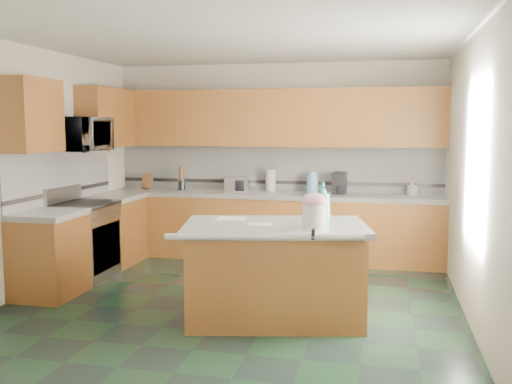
% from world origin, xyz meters
% --- Properties ---
extents(floor, '(4.60, 4.60, 0.00)m').
position_xyz_m(floor, '(0.00, 0.00, 0.00)').
color(floor, black).
rests_on(floor, ground).
extents(ceiling, '(4.60, 4.60, 0.00)m').
position_xyz_m(ceiling, '(0.00, 0.00, 2.70)').
color(ceiling, white).
rests_on(ceiling, ground).
extents(wall_back, '(4.60, 0.04, 2.70)m').
position_xyz_m(wall_back, '(0.00, 2.32, 1.35)').
color(wall_back, silver).
rests_on(wall_back, ground).
extents(wall_front, '(4.60, 0.04, 2.70)m').
position_xyz_m(wall_front, '(0.00, -2.32, 1.35)').
color(wall_front, silver).
rests_on(wall_front, ground).
extents(wall_left, '(0.04, 4.60, 2.70)m').
position_xyz_m(wall_left, '(-2.32, 0.00, 1.35)').
color(wall_left, silver).
rests_on(wall_left, ground).
extents(wall_right, '(0.04, 4.60, 2.70)m').
position_xyz_m(wall_right, '(2.32, 0.00, 1.35)').
color(wall_right, silver).
rests_on(wall_right, ground).
extents(back_base_cab, '(4.60, 0.60, 0.86)m').
position_xyz_m(back_base_cab, '(0.00, 2.00, 0.43)').
color(back_base_cab, '#46250E').
rests_on(back_base_cab, ground).
extents(back_countertop, '(4.60, 0.64, 0.06)m').
position_xyz_m(back_countertop, '(0.00, 2.00, 0.89)').
color(back_countertop, white).
rests_on(back_countertop, back_base_cab).
extents(back_upper_cab, '(4.60, 0.33, 0.78)m').
position_xyz_m(back_upper_cab, '(0.00, 2.13, 1.94)').
color(back_upper_cab, '#46250E').
rests_on(back_upper_cab, wall_back).
extents(back_backsplash, '(4.60, 0.02, 0.63)m').
position_xyz_m(back_backsplash, '(0.00, 2.29, 1.24)').
color(back_backsplash, silver).
rests_on(back_backsplash, back_countertop).
extents(back_accent_band, '(4.60, 0.01, 0.05)m').
position_xyz_m(back_accent_band, '(0.00, 2.28, 1.04)').
color(back_accent_band, black).
rests_on(back_accent_band, back_countertop).
extents(left_base_cab_rear, '(0.60, 0.82, 0.86)m').
position_xyz_m(left_base_cab_rear, '(-2.00, 1.29, 0.43)').
color(left_base_cab_rear, '#46250E').
rests_on(left_base_cab_rear, ground).
extents(left_counter_rear, '(0.64, 0.82, 0.06)m').
position_xyz_m(left_counter_rear, '(-2.00, 1.29, 0.89)').
color(left_counter_rear, white).
rests_on(left_counter_rear, left_base_cab_rear).
extents(left_base_cab_front, '(0.60, 0.72, 0.86)m').
position_xyz_m(left_base_cab_front, '(-2.00, -0.24, 0.43)').
color(left_base_cab_front, '#46250E').
rests_on(left_base_cab_front, ground).
extents(left_counter_front, '(0.64, 0.72, 0.06)m').
position_xyz_m(left_counter_front, '(-2.00, -0.24, 0.89)').
color(left_counter_front, white).
rests_on(left_counter_front, left_base_cab_front).
extents(left_backsplash, '(0.02, 2.30, 0.63)m').
position_xyz_m(left_backsplash, '(-2.29, 0.55, 1.24)').
color(left_backsplash, silver).
rests_on(left_backsplash, wall_left).
extents(left_accent_band, '(0.01, 2.30, 0.05)m').
position_xyz_m(left_accent_band, '(-2.28, 0.55, 1.04)').
color(left_accent_band, black).
rests_on(left_accent_band, wall_left).
extents(left_upper_cab_rear, '(0.33, 1.09, 0.78)m').
position_xyz_m(left_upper_cab_rear, '(-2.13, 1.42, 1.94)').
color(left_upper_cab_rear, '#46250E').
rests_on(left_upper_cab_rear, wall_left).
extents(left_upper_cab_front, '(0.33, 0.72, 0.78)m').
position_xyz_m(left_upper_cab_front, '(-2.13, -0.24, 1.94)').
color(left_upper_cab_front, '#46250E').
rests_on(left_upper_cab_front, wall_left).
extents(range_body, '(0.60, 0.76, 0.88)m').
position_xyz_m(range_body, '(-2.00, 0.50, 0.44)').
color(range_body, '#B7B7BC').
rests_on(range_body, ground).
extents(range_oven_door, '(0.02, 0.68, 0.55)m').
position_xyz_m(range_oven_door, '(-1.71, 0.50, 0.40)').
color(range_oven_door, black).
rests_on(range_oven_door, range_body).
extents(range_cooktop, '(0.62, 0.78, 0.04)m').
position_xyz_m(range_cooktop, '(-2.00, 0.50, 0.90)').
color(range_cooktop, black).
rests_on(range_cooktop, range_body).
extents(range_handle, '(0.02, 0.66, 0.02)m').
position_xyz_m(range_handle, '(-1.68, 0.50, 0.78)').
color(range_handle, '#B7B7BC').
rests_on(range_handle, range_body).
extents(range_backguard, '(0.06, 0.76, 0.18)m').
position_xyz_m(range_backguard, '(-2.26, 0.50, 1.02)').
color(range_backguard, '#B7B7BC').
rests_on(range_backguard, range_body).
extents(microwave, '(0.50, 0.73, 0.41)m').
position_xyz_m(microwave, '(-2.00, 0.50, 1.73)').
color(microwave, '#B7B7BC').
rests_on(microwave, wall_left).
extents(island_base, '(1.74, 1.21, 0.86)m').
position_xyz_m(island_base, '(0.51, -0.45, 0.43)').
color(island_base, '#46250E').
rests_on(island_base, ground).
extents(island_top, '(1.86, 1.33, 0.06)m').
position_xyz_m(island_top, '(0.51, -0.45, 0.89)').
color(island_top, white).
rests_on(island_top, island_base).
extents(island_bullnose, '(1.67, 0.39, 0.06)m').
position_xyz_m(island_bullnose, '(0.51, -0.96, 0.89)').
color(island_bullnose, white).
rests_on(island_bullnose, island_base).
extents(treat_jar, '(0.24, 0.24, 0.22)m').
position_xyz_m(treat_jar, '(0.90, -0.63, 1.03)').
color(treat_jar, silver).
rests_on(treat_jar, island_top).
extents(treat_jar_lid, '(0.23, 0.23, 0.14)m').
position_xyz_m(treat_jar_lid, '(0.90, -0.63, 1.17)').
color(treat_jar_lid, '#CC8D97').
rests_on(treat_jar_lid, treat_jar).
extents(treat_jar_knob, '(0.07, 0.03, 0.03)m').
position_xyz_m(treat_jar_knob, '(0.90, -0.63, 1.22)').
color(treat_jar_knob, tan).
rests_on(treat_jar_knob, treat_jar_lid).
extents(treat_jar_knob_end_l, '(0.04, 0.04, 0.04)m').
position_xyz_m(treat_jar_knob_end_l, '(0.86, -0.63, 1.22)').
color(treat_jar_knob_end_l, tan).
rests_on(treat_jar_knob_end_l, treat_jar_lid).
extents(treat_jar_knob_end_r, '(0.04, 0.04, 0.04)m').
position_xyz_m(treat_jar_knob_end_r, '(0.93, -0.63, 1.22)').
color(treat_jar_knob_end_r, tan).
rests_on(treat_jar_knob_end_r, treat_jar_lid).
extents(soap_bottle_island, '(0.18, 0.18, 0.40)m').
position_xyz_m(soap_bottle_island, '(0.94, -0.37, 1.12)').
color(soap_bottle_island, teal).
rests_on(soap_bottle_island, island_top).
extents(paper_sheet_a, '(0.26, 0.21, 0.00)m').
position_xyz_m(paper_sheet_a, '(0.39, -0.52, 0.92)').
color(paper_sheet_a, white).
rests_on(paper_sheet_a, island_top).
extents(paper_sheet_b, '(0.30, 0.24, 0.00)m').
position_xyz_m(paper_sheet_b, '(0.03, -0.25, 0.92)').
color(paper_sheet_b, white).
rests_on(paper_sheet_b, island_top).
extents(clamp_body, '(0.03, 0.09, 0.08)m').
position_xyz_m(clamp_body, '(0.93, -0.94, 0.93)').
color(clamp_body, black).
rests_on(clamp_body, island_top).
extents(clamp_handle, '(0.01, 0.06, 0.01)m').
position_xyz_m(clamp_handle, '(0.93, -0.99, 0.91)').
color(clamp_handle, black).
rests_on(clamp_handle, island_top).
extents(knife_block, '(0.13, 0.18, 0.25)m').
position_xyz_m(knife_block, '(-1.84, 2.05, 1.03)').
color(knife_block, '#472814').
rests_on(knife_block, back_countertop).
extents(utensil_crock, '(0.11, 0.11, 0.14)m').
position_xyz_m(utensil_crock, '(-1.33, 2.08, 0.99)').
color(utensil_crock, black).
rests_on(utensil_crock, back_countertop).
extents(utensil_bundle, '(0.07, 0.07, 0.21)m').
position_xyz_m(utensil_bundle, '(-1.33, 2.08, 1.17)').
color(utensil_bundle, '#472814').
rests_on(utensil_bundle, utensil_crock).
extents(toaster_oven, '(0.37, 0.30, 0.19)m').
position_xyz_m(toaster_oven, '(-0.52, 2.05, 1.01)').
color(toaster_oven, '#B7B7BC').
rests_on(toaster_oven, back_countertop).
extents(toaster_oven_door, '(0.29, 0.01, 0.15)m').
position_xyz_m(toaster_oven_door, '(-0.52, 1.95, 1.01)').
color(toaster_oven_door, black).
rests_on(toaster_oven_door, toaster_oven).
extents(paper_towel, '(0.14, 0.14, 0.31)m').
position_xyz_m(paper_towel, '(-0.03, 2.10, 1.07)').
color(paper_towel, white).
rests_on(paper_towel, back_countertop).
extents(paper_towel_base, '(0.21, 0.21, 0.01)m').
position_xyz_m(paper_towel_base, '(-0.03, 2.10, 0.93)').
color(paper_towel_base, '#B7B7BC').
rests_on(paper_towel_base, back_countertop).
extents(water_jug, '(0.16, 0.16, 0.26)m').
position_xyz_m(water_jug, '(0.56, 2.06, 1.05)').
color(water_jug, '#6BAACB').
rests_on(water_jug, back_countertop).
extents(water_jug_neck, '(0.07, 0.07, 0.04)m').
position_xyz_m(water_jug_neck, '(0.56, 2.06, 1.20)').
color(water_jug_neck, '#6BAACB').
rests_on(water_jug_neck, water_jug).
extents(coffee_maker, '(0.19, 0.21, 0.29)m').
position_xyz_m(coffee_maker, '(0.92, 2.08, 1.07)').
color(coffee_maker, black).
rests_on(coffee_maker, back_countertop).
extents(coffee_carafe, '(0.12, 0.12, 0.12)m').
position_xyz_m(coffee_carafe, '(0.92, 2.04, 0.98)').
color(coffee_carafe, black).
rests_on(coffee_carafe, back_countertop).
extents(soap_bottle_back, '(0.13, 0.13, 0.21)m').
position_xyz_m(soap_bottle_back, '(1.87, 2.05, 1.03)').
color(soap_bottle_back, white).
rests_on(soap_bottle_back, back_countertop).
extents(soap_back_cap, '(0.02, 0.02, 0.03)m').
position_xyz_m(soap_back_cap, '(1.87, 2.05, 1.15)').
color(soap_back_cap, red).
rests_on(soap_back_cap, soap_bottle_back).
extents(window_light_proxy, '(0.02, 1.40, 1.10)m').
position_xyz_m(window_light_proxy, '(2.29, -0.20, 1.50)').
color(window_light_proxy, white).
rests_on(window_light_proxy, wall_right).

